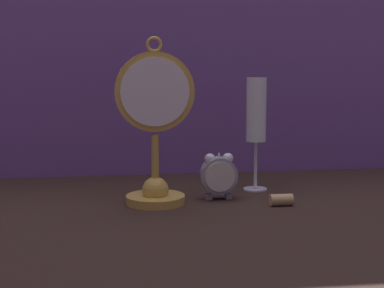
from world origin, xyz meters
name	(u,v)px	position (x,y,z in m)	size (l,w,h in m)	color
ground_plane	(198,207)	(0.00, 0.00, 0.00)	(4.00, 4.00, 0.00)	black
fabric_backdrop_drape	(177,38)	(0.00, 0.33, 0.31)	(1.75, 0.01, 0.63)	#6B478E
pocket_watch_on_stand	(155,136)	(-0.08, 0.04, 0.13)	(0.15, 0.11, 0.31)	gold
alarm_clock_twin_bell	(219,174)	(0.05, 0.05, 0.05)	(0.07, 0.03, 0.09)	gray
champagne_flute	(256,117)	(0.14, 0.13, 0.15)	(0.05, 0.05, 0.23)	silver
wine_cork	(281,200)	(0.15, -0.01, 0.01)	(0.02, 0.02, 0.04)	tan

